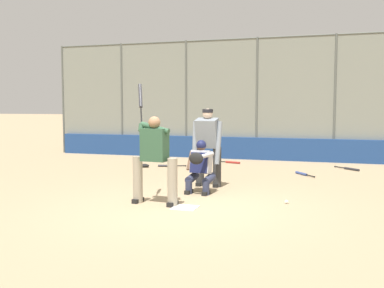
{
  "coord_description": "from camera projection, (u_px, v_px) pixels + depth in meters",
  "views": [
    {
      "loc": [
        -2.47,
        7.42,
        1.8
      ],
      "look_at": [
        0.19,
        -1.0,
        1.05
      ],
      "focal_mm": 42.0,
      "sensor_mm": 36.0,
      "label": 1
    }
  ],
  "objects": [
    {
      "name": "ground_plane",
      "position": [
        185.0,
        208.0,
        7.95
      ],
      "size": [
        160.0,
        160.0,
        0.0
      ],
      "primitive_type": "plane",
      "color": "tan"
    },
    {
      "name": "home_plate_marker",
      "position": [
        185.0,
        207.0,
        7.94
      ],
      "size": [
        0.43,
        0.43,
        0.01
      ],
      "primitive_type": "cube",
      "color": "white",
      "rests_on": "ground_plane"
    },
    {
      "name": "backstop_fence",
      "position": [
        257.0,
        96.0,
        15.04
      ],
      "size": [
        15.07,
        0.08,
        4.08
      ],
      "color": "#515651",
      "rests_on": "ground_plane"
    },
    {
      "name": "padding_wall",
      "position": [
        256.0,
        149.0,
        15.09
      ],
      "size": [
        14.69,
        0.18,
        0.74
      ],
      "primitive_type": "cube",
      "color": "navy",
      "rests_on": "ground_plane"
    },
    {
      "name": "bleachers_beyond",
      "position": [
        278.0,
        137.0,
        17.76
      ],
      "size": [
        10.49,
        3.05,
        1.8
      ],
      "color": "slate",
      "rests_on": "ground_plane"
    },
    {
      "name": "batter_at_plate",
      "position": [
        154.0,
        156.0,
        8.17
      ],
      "size": [
        0.99,
        0.73,
        2.23
      ],
      "rotation": [
        0.0,
        0.0,
        -0.11
      ],
      "color": "gray",
      "rests_on": "ground_plane"
    },
    {
      "name": "catcher_behind_plate",
      "position": [
        200.0,
        166.0,
        9.24
      ],
      "size": [
        0.58,
        0.7,
        1.1
      ],
      "rotation": [
        0.0,
        0.0,
        -0.08
      ],
      "color": "#2D334C",
      "rests_on": "ground_plane"
    },
    {
      "name": "umpire_home",
      "position": [
        208.0,
        145.0,
        9.97
      ],
      "size": [
        0.71,
        0.46,
        1.74
      ],
      "rotation": [
        0.0,
        0.0,
        -0.08
      ],
      "color": "#333333",
      "rests_on": "ground_plane"
    },
    {
      "name": "spare_bat_near_backstop",
      "position": [
        168.0,
        166.0,
        13.31
      ],
      "size": [
        0.82,
        0.29,
        0.07
      ],
      "rotation": [
        0.0,
        0.0,
        0.29
      ],
      "color": "black",
      "rests_on": "ground_plane"
    },
    {
      "name": "spare_bat_by_padding",
      "position": [
        303.0,
        174.0,
        11.71
      ],
      "size": [
        0.54,
        0.69,
        0.07
      ],
      "rotation": [
        0.0,
        0.0,
        5.36
      ],
      "color": "black",
      "rests_on": "ground_plane"
    },
    {
      "name": "spare_bat_third_base_side",
      "position": [
        231.0,
        162.0,
        14.14
      ],
      "size": [
        0.85,
        0.29,
        0.07
      ],
      "rotation": [
        0.0,
        0.0,
        2.86
      ],
      "color": "black",
      "rests_on": "ground_plane"
    },
    {
      "name": "spare_bat_first_base_side",
      "position": [
        350.0,
        169.0,
        12.66
      ],
      "size": [
        0.67,
        0.66,
        0.07
      ],
      "rotation": [
        0.0,
        0.0,
        2.37
      ],
      "color": "black",
      "rests_on": "ground_plane"
    },
    {
      "name": "fielding_glove_on_dirt",
      "position": [
        144.0,
        166.0,
        13.18
      ],
      "size": [
        0.29,
        0.22,
        0.11
      ],
      "color": "black",
      "rests_on": "ground_plane"
    },
    {
      "name": "baseball_loose",
      "position": [
        287.0,
        202.0,
        8.27
      ],
      "size": [
        0.07,
        0.07,
        0.07
      ],
      "primitive_type": "sphere",
      "color": "white",
      "rests_on": "ground_plane"
    }
  ]
}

